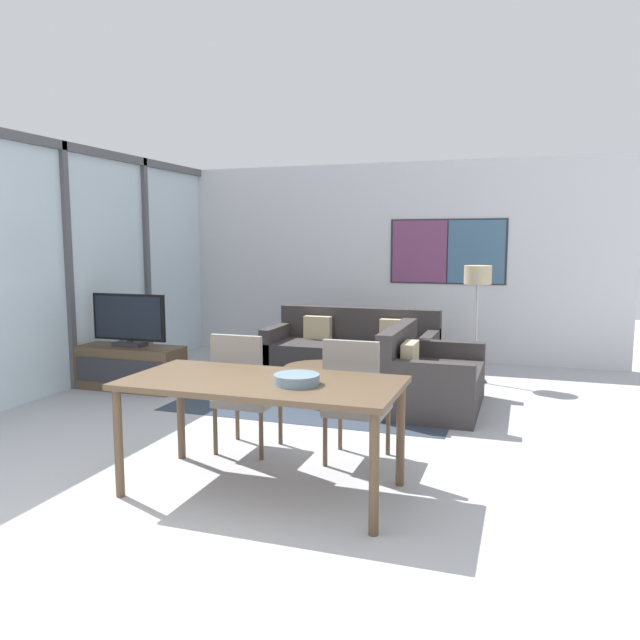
{
  "coord_description": "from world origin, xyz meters",
  "views": [
    {
      "loc": [
        2.07,
        -2.75,
        1.71
      ],
      "look_at": [
        0.2,
        2.87,
        0.95
      ],
      "focal_mm": 35.0,
      "sensor_mm": 36.0,
      "label": 1
    }
  ],
  "objects_px": {
    "tv_console": "(131,368)",
    "sofa_side": "(426,381)",
    "floor_lamp": "(477,285)",
    "sofa_main": "(353,353)",
    "coffee_table": "(321,375)",
    "dining_chair_left": "(243,389)",
    "dining_table": "(262,391)",
    "television": "(129,321)",
    "dining_chair_centre": "(355,397)",
    "fruit_bowl": "(297,379)"
  },
  "relations": [
    {
      "from": "tv_console",
      "to": "sofa_side",
      "type": "xyz_separation_m",
      "value": [
        3.36,
        0.27,
        0.02
      ]
    },
    {
      "from": "floor_lamp",
      "to": "sofa_side",
      "type": "bearing_deg",
      "value": -105.58
    },
    {
      "from": "sofa_side",
      "to": "sofa_main",
      "type": "bearing_deg",
      "value": 41.41
    },
    {
      "from": "coffee_table",
      "to": "floor_lamp",
      "type": "relative_size",
      "value": 0.58
    },
    {
      "from": "tv_console",
      "to": "dining_chair_left",
      "type": "relative_size",
      "value": 1.25
    },
    {
      "from": "sofa_main",
      "to": "dining_table",
      "type": "bearing_deg",
      "value": -83.8
    },
    {
      "from": "tv_console",
      "to": "sofa_side",
      "type": "distance_m",
      "value": 3.37
    },
    {
      "from": "tv_console",
      "to": "coffee_table",
      "type": "bearing_deg",
      "value": 6.82
    },
    {
      "from": "television",
      "to": "dining_table",
      "type": "bearing_deg",
      "value": -40.27
    },
    {
      "from": "dining_table",
      "to": "television",
      "type": "bearing_deg",
      "value": 139.73
    },
    {
      "from": "dining_table",
      "to": "dining_chair_centre",
      "type": "bearing_deg",
      "value": 56.59
    },
    {
      "from": "tv_console",
      "to": "dining_table",
      "type": "distance_m",
      "value": 3.49
    },
    {
      "from": "coffee_table",
      "to": "floor_lamp",
      "type": "xyz_separation_m",
      "value": [
        1.51,
        1.37,
        0.91
      ]
    },
    {
      "from": "dining_table",
      "to": "dining_chair_left",
      "type": "relative_size",
      "value": 1.9
    },
    {
      "from": "tv_console",
      "to": "television",
      "type": "relative_size",
      "value": 1.32
    },
    {
      "from": "dining_chair_centre",
      "to": "tv_console",
      "type": "bearing_deg",
      "value": 153.54
    },
    {
      "from": "tv_console",
      "to": "dining_table",
      "type": "relative_size",
      "value": 0.66
    },
    {
      "from": "television",
      "to": "floor_lamp",
      "type": "distance_m",
      "value": 4.1
    },
    {
      "from": "dining_chair_left",
      "to": "television",
      "type": "bearing_deg",
      "value": 144.21
    },
    {
      "from": "tv_console",
      "to": "sofa_main",
      "type": "relative_size",
      "value": 0.58
    },
    {
      "from": "dining_table",
      "to": "dining_chair_left",
      "type": "bearing_deg",
      "value": 124.61
    },
    {
      "from": "dining_chair_centre",
      "to": "sofa_side",
      "type": "bearing_deg",
      "value": 81.69
    },
    {
      "from": "dining_table",
      "to": "fruit_bowl",
      "type": "relative_size",
      "value": 6.2
    },
    {
      "from": "floor_lamp",
      "to": "fruit_bowl",
      "type": "bearing_deg",
      "value": -102.06
    },
    {
      "from": "coffee_table",
      "to": "dining_chair_left",
      "type": "relative_size",
      "value": 0.83
    },
    {
      "from": "tv_console",
      "to": "dining_table",
      "type": "height_order",
      "value": "dining_table"
    },
    {
      "from": "television",
      "to": "fruit_bowl",
      "type": "distance_m",
      "value": 3.7
    },
    {
      "from": "sofa_side",
      "to": "dining_chair_centre",
      "type": "relative_size",
      "value": 1.41
    },
    {
      "from": "coffee_table",
      "to": "dining_chair_centre",
      "type": "height_order",
      "value": "dining_chair_centre"
    },
    {
      "from": "fruit_bowl",
      "to": "floor_lamp",
      "type": "distance_m",
      "value": 4.02
    },
    {
      "from": "coffee_table",
      "to": "dining_chair_centre",
      "type": "xyz_separation_m",
      "value": [
        0.87,
        -1.81,
        0.26
      ]
    },
    {
      "from": "tv_console",
      "to": "fruit_bowl",
      "type": "relative_size",
      "value": 4.08
    },
    {
      "from": "coffee_table",
      "to": "floor_lamp",
      "type": "bearing_deg",
      "value": 42.06
    },
    {
      "from": "coffee_table",
      "to": "dining_table",
      "type": "relative_size",
      "value": 0.44
    },
    {
      "from": "tv_console",
      "to": "television",
      "type": "bearing_deg",
      "value": 90.0
    },
    {
      "from": "tv_console",
      "to": "dining_chair_centre",
      "type": "relative_size",
      "value": 1.25
    },
    {
      "from": "dining_chair_centre",
      "to": "floor_lamp",
      "type": "height_order",
      "value": "floor_lamp"
    },
    {
      "from": "sofa_main",
      "to": "dining_chair_centre",
      "type": "relative_size",
      "value": 2.18
    },
    {
      "from": "sofa_side",
      "to": "dining_chair_left",
      "type": "relative_size",
      "value": 1.41
    },
    {
      "from": "sofa_main",
      "to": "dining_chair_left",
      "type": "xyz_separation_m",
      "value": [
        -0.05,
        -3.12,
        0.25
      ]
    },
    {
      "from": "dining_table",
      "to": "dining_chair_centre",
      "type": "distance_m",
      "value": 0.85
    },
    {
      "from": "coffee_table",
      "to": "dining_chair_left",
      "type": "distance_m",
      "value": 1.86
    },
    {
      "from": "television",
      "to": "floor_lamp",
      "type": "xyz_separation_m",
      "value": [
        3.74,
        1.63,
        0.39
      ]
    },
    {
      "from": "coffee_table",
      "to": "fruit_bowl",
      "type": "height_order",
      "value": "fruit_bowl"
    },
    {
      "from": "tv_console",
      "to": "dining_chair_centre",
      "type": "bearing_deg",
      "value": -26.46
    },
    {
      "from": "tv_console",
      "to": "coffee_table",
      "type": "relative_size",
      "value": 1.51
    },
    {
      "from": "dining_table",
      "to": "fruit_bowl",
      "type": "distance_m",
      "value": 0.29
    },
    {
      "from": "sofa_side",
      "to": "fruit_bowl",
      "type": "xyz_separation_m",
      "value": [
        -0.46,
        -2.55,
        0.54
      ]
    },
    {
      "from": "coffee_table",
      "to": "dining_chair_left",
      "type": "bearing_deg",
      "value": -91.45
    },
    {
      "from": "dining_table",
      "to": "dining_chair_left",
      "type": "distance_m",
      "value": 0.83
    }
  ]
}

